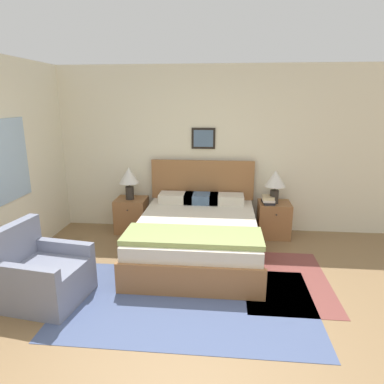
{
  "coord_description": "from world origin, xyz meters",
  "views": [
    {
      "loc": [
        0.29,
        -2.54,
        2.07
      ],
      "look_at": [
        -0.11,
        1.57,
        0.96
      ],
      "focal_mm": 32.0,
      "sensor_mm": 36.0,
      "label": 1
    }
  ],
  "objects": [
    {
      "name": "armchair",
      "position": [
        -1.61,
        0.55,
        0.28
      ],
      "size": [
        0.88,
        0.83,
        0.82
      ],
      "rotation": [
        0.0,
        0.0,
        -1.71
      ],
      "color": "gray",
      "rests_on": "ground_plane"
    },
    {
      "name": "book_hardcover_middle",
      "position": [
        0.96,
        2.55,
        0.6
      ],
      "size": [
        0.18,
        0.27,
        0.03
      ],
      "rotation": [
        0.0,
        0.0,
        0.01
      ],
      "color": "silver",
      "rests_on": "book_thick_bottom"
    },
    {
      "name": "book_novel_upper",
      "position": [
        0.96,
        2.55,
        0.64
      ],
      "size": [
        0.19,
        0.24,
        0.04
      ],
      "rotation": [
        0.0,
        0.0,
        -0.07
      ],
      "color": "beige",
      "rests_on": "book_hardcover_middle"
    },
    {
      "name": "wall_left",
      "position": [
        -2.39,
        1.41,
        1.3
      ],
      "size": [
        0.08,
        5.26,
        2.6
      ],
      "color": "beige",
      "rests_on": "ground_plane"
    },
    {
      "name": "area_rug_main",
      "position": [
        -0.06,
        0.64,
        0.0
      ],
      "size": [
        2.65,
        1.54,
        0.01
      ],
      "color": "#47567F",
      "rests_on": "ground_plane"
    },
    {
      "name": "area_rug_bedside",
      "position": [
        1.05,
        1.22,
        0.0
      ],
      "size": [
        0.99,
        1.5,
        0.01
      ],
      "color": "brown",
      "rests_on": "ground_plane"
    },
    {
      "name": "ground_plane",
      "position": [
        0.0,
        0.0,
        0.0
      ],
      "size": [
        16.0,
        16.0,
        0.0
      ],
      "primitive_type": "plane",
      "color": "olive"
    },
    {
      "name": "nightstand_by_door",
      "position": [
        1.07,
        2.59,
        0.27
      ],
      "size": [
        0.48,
        0.46,
        0.55
      ],
      "color": "#936038",
      "rests_on": "ground_plane"
    },
    {
      "name": "bed",
      "position": [
        -0.06,
        1.8,
        0.3
      ],
      "size": [
        1.63,
        2.08,
        1.15
      ],
      "color": "#936038",
      "rests_on": "ground_plane"
    },
    {
      "name": "nightstand_near_window",
      "position": [
        -1.19,
        2.59,
        0.27
      ],
      "size": [
        0.48,
        0.46,
        0.55
      ],
      "color": "#936038",
      "rests_on": "ground_plane"
    },
    {
      "name": "table_lamp_near_window",
      "position": [
        -1.2,
        2.57,
        0.9
      ],
      "size": [
        0.31,
        0.31,
        0.51
      ],
      "color": "#2D2823",
      "rests_on": "nightstand_near_window"
    },
    {
      "name": "wall_back",
      "position": [
        -0.0,
        2.89,
        1.3
      ],
      "size": [
        7.13,
        0.09,
        2.6
      ],
      "color": "beige",
      "rests_on": "ground_plane"
    },
    {
      "name": "table_lamp_by_door",
      "position": [
        1.05,
        2.57,
        0.9
      ],
      "size": [
        0.31,
        0.31,
        0.51
      ],
      "color": "#2D2823",
      "rests_on": "nightstand_by_door"
    },
    {
      "name": "book_thick_bottom",
      "position": [
        0.96,
        2.55,
        0.57
      ],
      "size": [
        0.19,
        0.28,
        0.04
      ],
      "rotation": [
        0.0,
        0.0,
        0.12
      ],
      "color": "#232328",
      "rests_on": "nightstand_by_door"
    }
  ]
}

